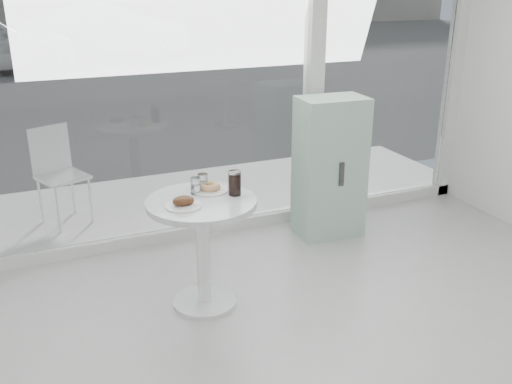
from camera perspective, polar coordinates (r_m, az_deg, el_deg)
name	(u,v)px	position (r m, az deg, el deg)	size (l,w,h in m)	color
storefront	(224,32)	(4.69, -3.26, 15.66)	(5.00, 0.14, 3.00)	silver
main_table	(202,231)	(3.79, -5.38, -3.89)	(0.72, 0.72, 0.77)	white
patio_deck	(193,198)	(5.80, -6.32, -0.61)	(5.60, 1.60, 0.05)	silver
street	(67,56)	(17.59, -18.41, 12.74)	(40.00, 24.00, 0.00)	#353535
mint_cabinet	(330,167)	(4.90, 7.38, 2.45)	(0.57, 0.41, 1.20)	#93BBA3
patio_chair	(58,169)	(5.32, -19.19, 2.22)	(0.49, 0.49, 0.86)	white
car_silver	(108,30)	(17.14, -14.55, 15.39)	(1.53, 4.40, 1.45)	#ACADB4
plate_fritter	(184,203)	(3.60, -7.22, -1.06)	(0.23, 0.23, 0.07)	white
plate_donut	(210,188)	(3.84, -4.63, 0.39)	(0.24, 0.24, 0.06)	white
water_tumbler_a	(196,187)	(3.80, -6.05, 0.54)	(0.07, 0.07, 0.11)	white
water_tumbler_b	(203,183)	(3.86, -5.33, 0.91)	(0.07, 0.07, 0.11)	white
cola_glass	(235,184)	(3.75, -2.15, 0.86)	(0.08, 0.08, 0.16)	white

